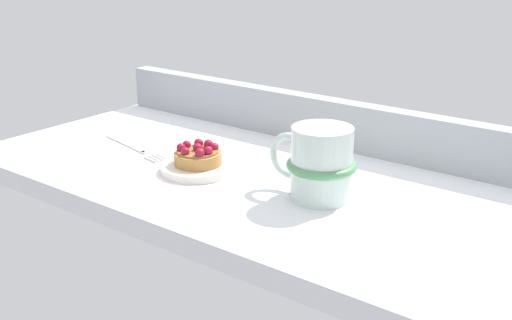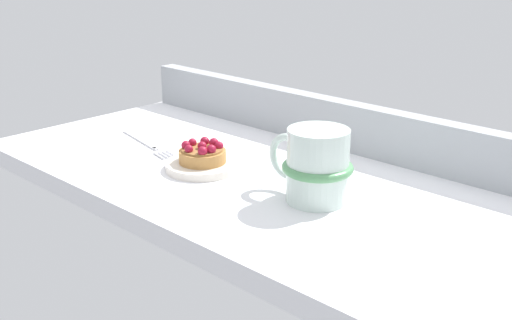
# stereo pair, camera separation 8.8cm
# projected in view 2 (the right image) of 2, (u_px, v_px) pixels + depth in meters

# --- Properties ---
(ground_plane) EXTENTS (0.89, 0.41, 0.03)m
(ground_plane) POSITION_uv_depth(u_px,v_px,m) (256.00, 184.00, 0.93)
(ground_plane) COLOR white
(window_rail_back) EXTENTS (0.87, 0.03, 0.08)m
(window_rail_back) POSITION_uv_depth(u_px,v_px,m) (335.00, 123.00, 1.05)
(window_rail_back) COLOR #9EA3A8
(window_rail_back) RESTS_ON ground_plane
(dessert_plate) EXTENTS (0.11, 0.11, 0.01)m
(dessert_plate) POSITION_uv_depth(u_px,v_px,m) (203.00, 166.00, 0.95)
(dessert_plate) COLOR silver
(dessert_plate) RESTS_ON ground_plane
(raspberry_tart) EXTENTS (0.07, 0.07, 0.03)m
(raspberry_tart) POSITION_uv_depth(u_px,v_px,m) (203.00, 154.00, 0.95)
(raspberry_tart) COLOR #B77F42
(raspberry_tart) RESTS_ON dessert_plate
(coffee_mug) EXTENTS (0.13, 0.09, 0.10)m
(coffee_mug) POSITION_uv_depth(u_px,v_px,m) (316.00, 165.00, 0.82)
(coffee_mug) COLOR silver
(coffee_mug) RESTS_ON ground_plane
(dessert_fork) EXTENTS (0.18, 0.05, 0.01)m
(dessert_fork) POSITION_uv_depth(u_px,v_px,m) (147.00, 143.00, 1.06)
(dessert_fork) COLOR silver
(dessert_fork) RESTS_ON ground_plane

